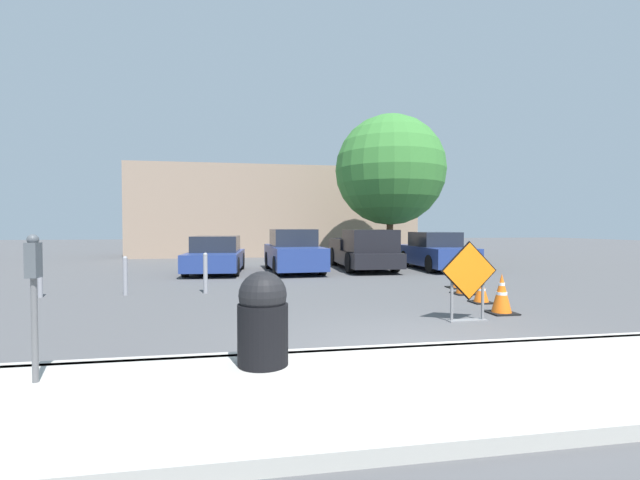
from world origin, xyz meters
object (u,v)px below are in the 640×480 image
at_px(traffic_cone_nearest, 502,294).
at_px(traffic_cone_fourth, 457,274).
at_px(traffic_cone_third, 464,281).
at_px(parked_car_third, 435,252).
at_px(parked_car_second, 293,252).
at_px(bollard_third, 40,278).
at_px(parked_car_nearest, 216,256).
at_px(pickup_truck, 364,251).
at_px(traffic_cone_second, 481,290).
at_px(trash_bin, 263,318).
at_px(bollard_nearest, 205,272).
at_px(road_closed_sign, 469,278).
at_px(bollard_second, 125,275).
at_px(parking_meter, 34,282).

distance_m(traffic_cone_nearest, traffic_cone_fourth, 3.57).
xyz_separation_m(traffic_cone_third, parked_car_third, (2.14, 6.31, 0.35)).
height_order(parked_car_second, bollard_third, parked_car_second).
distance_m(traffic_cone_third, parked_car_third, 6.68).
relative_size(traffic_cone_fourth, parked_car_third, 0.18).
bearing_deg(parked_car_nearest, parked_car_second, -177.53).
relative_size(pickup_truck, bollard_third, 6.25).
xyz_separation_m(traffic_cone_second, trash_bin, (-5.07, -3.99, 0.39)).
xyz_separation_m(parked_car_nearest, bollard_nearest, (0.09, -5.11, -0.09)).
height_order(traffic_cone_third, trash_bin, trash_bin).
bearing_deg(bollard_third, road_closed_sign, -25.27).
bearing_deg(bollard_nearest, traffic_cone_nearest, -31.28).
relative_size(traffic_cone_nearest, bollard_nearest, 0.75).
relative_size(traffic_cone_fourth, bollard_second, 0.80).
bearing_deg(parked_car_nearest, pickup_truck, -173.90).
relative_size(bollard_nearest, bollard_third, 1.20).
xyz_separation_m(road_closed_sign, traffic_cone_third, (1.51, 2.97, -0.45)).
xyz_separation_m(parked_car_second, bollard_nearest, (-2.84, -5.06, -0.20)).
height_order(traffic_cone_nearest, traffic_cone_third, traffic_cone_nearest).
relative_size(traffic_cone_third, traffic_cone_fourth, 0.90).
distance_m(traffic_cone_third, parked_car_nearest, 9.20).
bearing_deg(bollard_nearest, traffic_cone_third, -10.88).
bearing_deg(traffic_cone_fourth, traffic_cone_nearest, -103.93).
xyz_separation_m(traffic_cone_nearest, bollard_nearest, (-6.05, 3.68, 0.17)).
bearing_deg(trash_bin, bollard_nearest, 100.79).
relative_size(parked_car_third, bollard_third, 5.14).
bearing_deg(road_closed_sign, bollard_third, 154.73).
height_order(road_closed_sign, parked_car_second, parked_car_second).
bearing_deg(traffic_cone_third, traffic_cone_second, -101.17).
distance_m(road_closed_sign, parked_car_third, 9.98).
xyz_separation_m(bollard_nearest, bollard_third, (-3.92, 0.00, -0.09)).
bearing_deg(traffic_cone_nearest, parking_meter, -157.27).
bearing_deg(trash_bin, bollard_second, 116.21).
relative_size(trash_bin, parking_meter, 0.71).
relative_size(road_closed_sign, pickup_truck, 0.27).
bearing_deg(bollard_third, parked_car_second, 36.84).
height_order(road_closed_sign, traffic_cone_second, road_closed_sign).
bearing_deg(parked_car_third, parked_car_nearest, 0.98).
relative_size(traffic_cone_second, parked_car_nearest, 0.14).
xyz_separation_m(parked_car_third, bollard_second, (-10.65, -5.05, -0.18)).
bearing_deg(parked_car_second, trash_bin, 79.09).
bearing_deg(trash_bin, bollard_third, 128.45).
distance_m(parked_car_nearest, parked_car_third, 8.78).
height_order(traffic_cone_nearest, parked_car_third, parked_car_third).
xyz_separation_m(parked_car_third, trash_bin, (-7.45, -11.55, -0.02)).
distance_m(parked_car_nearest, bollard_nearest, 5.11).
relative_size(parked_car_nearest, pickup_truck, 0.78).
distance_m(traffic_cone_fourth, pickup_truck, 5.72).
bearing_deg(bollard_second, traffic_cone_second, -16.88).
distance_m(road_closed_sign, pickup_truck, 9.63).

